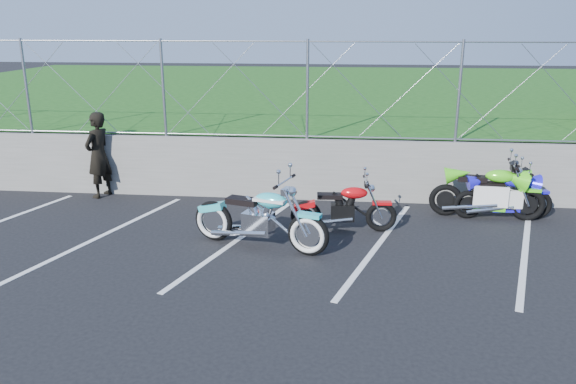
# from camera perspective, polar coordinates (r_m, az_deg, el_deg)

# --- Properties ---
(ground) EXTENTS (90.00, 90.00, 0.00)m
(ground) POSITION_cam_1_polar(r_m,az_deg,el_deg) (8.89, -6.27, -7.17)
(ground) COLOR black
(ground) RESTS_ON ground
(retaining_wall) EXTENTS (30.00, 0.22, 1.30)m
(retaining_wall) POSITION_cam_1_polar(r_m,az_deg,el_deg) (11.94, -2.89, 2.48)
(retaining_wall) COLOR slate
(retaining_wall) RESTS_ON ground
(grass_field) EXTENTS (30.00, 20.00, 1.30)m
(grass_field) POSITION_cam_1_polar(r_m,az_deg,el_deg) (21.71, 1.16, 8.97)
(grass_field) COLOR #194A13
(grass_field) RESTS_ON ground
(chain_link_fence) EXTENTS (28.00, 0.03, 2.00)m
(chain_link_fence) POSITION_cam_1_polar(r_m,az_deg,el_deg) (11.64, -3.01, 10.37)
(chain_link_fence) COLOR gray
(chain_link_fence) RESTS_ON retaining_wall
(parking_lines) EXTENTS (18.29, 4.31, 0.01)m
(parking_lines) POSITION_cam_1_polar(r_m,az_deg,el_deg) (9.64, 1.99, -5.09)
(parking_lines) COLOR silver
(parking_lines) RESTS_ON ground
(cruiser_turquoise) EXTENTS (2.37, 0.90, 1.21)m
(cruiser_turquoise) POSITION_cam_1_polar(r_m,az_deg,el_deg) (9.25, -2.76, -2.88)
(cruiser_turquoise) COLOR black
(cruiser_turquoise) RESTS_ON ground
(naked_orange) EXTENTS (1.90, 0.65, 0.95)m
(naked_orange) POSITION_cam_1_polar(r_m,az_deg,el_deg) (10.06, 5.82, -1.78)
(naked_orange) COLOR black
(naked_orange) RESTS_ON ground
(sportbike_green) EXTENTS (2.13, 0.76, 1.10)m
(sportbike_green) POSITION_cam_1_polar(r_m,az_deg,el_deg) (11.32, 19.70, -0.22)
(sportbike_green) COLOR black
(sportbike_green) RESTS_ON ground
(sportbike_blue) EXTENTS (1.87, 0.67, 0.97)m
(sportbike_blue) POSITION_cam_1_polar(r_m,az_deg,el_deg) (11.42, 21.16, -0.54)
(sportbike_blue) COLOR black
(sportbike_blue) RESTS_ON ground
(person_standing) EXTENTS (0.62, 0.77, 1.83)m
(person_standing) POSITION_cam_1_polar(r_m,az_deg,el_deg) (12.58, -18.71, 3.58)
(person_standing) COLOR black
(person_standing) RESTS_ON ground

